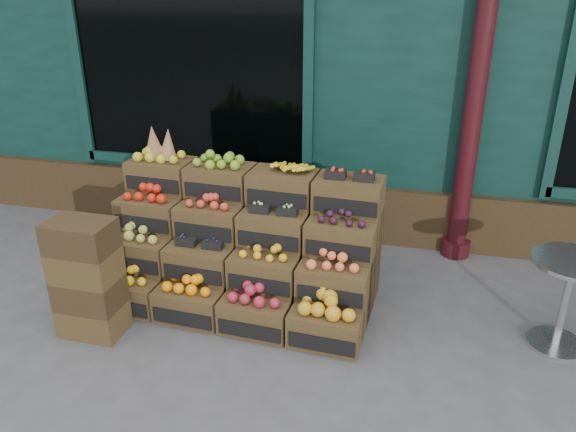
# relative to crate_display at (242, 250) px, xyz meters

# --- Properties ---
(ground) EXTENTS (60.00, 60.00, 0.00)m
(ground) POSITION_rel_crate_display_xyz_m (0.63, -0.81, -0.43)
(ground) COLOR #48484B
(ground) RESTS_ON ground
(crate_display) EXTENTS (2.30, 1.21, 1.41)m
(crate_display) POSITION_rel_crate_display_xyz_m (0.00, 0.00, 0.00)
(crate_display) COLOR #45331B
(crate_display) RESTS_ON ground
(spare_crates) EXTENTS (0.48, 0.34, 0.96)m
(spare_crates) POSITION_rel_crate_display_xyz_m (-0.97, -0.81, 0.04)
(spare_crates) COLOR #45331B
(spare_crates) RESTS_ON ground
(bistro_table) EXTENTS (0.59, 0.59, 0.74)m
(bistro_table) POSITION_rel_crate_display_xyz_m (2.55, -0.13, 0.03)
(bistro_table) COLOR silver
(bistro_table) RESTS_ON ground
(shopkeeper) EXTENTS (0.86, 0.74, 1.99)m
(shopkeeper) POSITION_rel_crate_display_xyz_m (-1.17, 1.85, 0.56)
(shopkeeper) COLOR #144718
(shopkeeper) RESTS_ON ground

